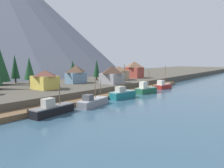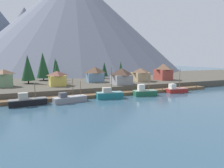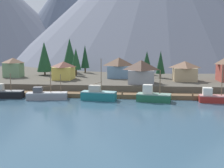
{
  "view_description": "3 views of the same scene",
  "coord_description": "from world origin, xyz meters",
  "px_view_note": "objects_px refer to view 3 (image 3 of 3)",
  "views": [
    {
      "loc": [
        -48.83,
        -36.14,
        10.66
      ],
      "look_at": [
        -0.67,
        2.14,
        3.64
      ],
      "focal_mm": 34.8,
      "sensor_mm": 36.0,
      "label": 1
    },
    {
      "loc": [
        -24.09,
        -56.33,
        12.11
      ],
      "look_at": [
        1.49,
        2.36,
        3.76
      ],
      "focal_mm": 31.92,
      "sensor_mm": 36.0,
      "label": 2
    },
    {
      "loc": [
        8.61,
        -65.71,
        12.68
      ],
      "look_at": [
        1.53,
        1.09,
        3.3
      ],
      "focal_mm": 46.34,
      "sensor_mm": 36.0,
      "label": 3
    }
  ],
  "objects_px": {
    "fishing_boat_black": "(3,93)",
    "house_yellow": "(64,70)",
    "fishing_boat_teal": "(98,95)",
    "house_green": "(13,67)",
    "conifer_near_right": "(76,59)",
    "house_blue": "(119,68)",
    "house_tan": "(185,71)",
    "conifer_mid_right": "(70,54)",
    "fishing_boat_green": "(153,96)",
    "conifer_centre": "(161,62)",
    "conifer_mid_left": "(85,57)",
    "conifer_back_right": "(147,61)",
    "fishing_boat_red": "(215,98)",
    "house_grey": "(141,71)",
    "conifer_near_left": "(44,57)",
    "fishing_boat_grey": "(46,95)"
  },
  "relations": [
    {
      "from": "conifer_near_left",
      "to": "conifer_mid_right",
      "type": "xyz_separation_m",
      "value": [
        6.18,
        8.76,
        0.57
      ]
    },
    {
      "from": "conifer_near_left",
      "to": "conifer_centre",
      "type": "distance_m",
      "value": 37.4
    },
    {
      "from": "conifer_back_right",
      "to": "conifer_centre",
      "type": "bearing_deg",
      "value": -67.57
    },
    {
      "from": "conifer_back_right",
      "to": "fishing_boat_green",
      "type": "bearing_deg",
      "value": -88.31
    },
    {
      "from": "house_green",
      "to": "conifer_near_right",
      "type": "bearing_deg",
      "value": 18.1
    },
    {
      "from": "conifer_near_right",
      "to": "house_blue",
      "type": "bearing_deg",
      "value": -20.2
    },
    {
      "from": "fishing_boat_red",
      "to": "house_yellow",
      "type": "bearing_deg",
      "value": 160.93
    },
    {
      "from": "fishing_boat_red",
      "to": "fishing_boat_black",
      "type": "bearing_deg",
      "value": -175.33
    },
    {
      "from": "house_blue",
      "to": "fishing_boat_black",
      "type": "bearing_deg",
      "value": -139.96
    },
    {
      "from": "fishing_boat_green",
      "to": "conifer_centre",
      "type": "relative_size",
      "value": 0.96
    },
    {
      "from": "fishing_boat_black",
      "to": "conifer_centre",
      "type": "relative_size",
      "value": 1.15
    },
    {
      "from": "fishing_boat_grey",
      "to": "conifer_near_right",
      "type": "xyz_separation_m",
      "value": [
        0.75,
        27.29,
        6.9
      ]
    },
    {
      "from": "house_blue",
      "to": "conifer_back_right",
      "type": "distance_m",
      "value": 14.06
    },
    {
      "from": "fishing_boat_red",
      "to": "house_yellow",
      "type": "height_order",
      "value": "fishing_boat_red"
    },
    {
      "from": "conifer_mid_left",
      "to": "conifer_centre",
      "type": "relative_size",
      "value": 1.21
    },
    {
      "from": "conifer_near_right",
      "to": "conifer_back_right",
      "type": "distance_m",
      "value": 23.41
    },
    {
      "from": "conifer_mid_right",
      "to": "conifer_centre",
      "type": "distance_m",
      "value": 33.59
    },
    {
      "from": "house_blue",
      "to": "conifer_near_left",
      "type": "distance_m",
      "value": 25.65
    },
    {
      "from": "house_yellow",
      "to": "conifer_centre",
      "type": "xyz_separation_m",
      "value": [
        27.89,
        6.32,
        2.05
      ]
    },
    {
      "from": "fishing_boat_red",
      "to": "conifer_mid_left",
      "type": "height_order",
      "value": "conifer_mid_left"
    },
    {
      "from": "house_grey",
      "to": "fishing_boat_green",
      "type": "bearing_deg",
      "value": -76.57
    },
    {
      "from": "fishing_boat_red",
      "to": "house_green",
      "type": "relative_size",
      "value": 1.41
    },
    {
      "from": "house_yellow",
      "to": "conifer_back_right",
      "type": "height_order",
      "value": "conifer_back_right"
    },
    {
      "from": "conifer_mid_left",
      "to": "conifer_centre",
      "type": "distance_m",
      "value": 29.19
    },
    {
      "from": "fishing_boat_grey",
      "to": "house_yellow",
      "type": "distance_m",
      "value": 17.92
    },
    {
      "from": "house_grey",
      "to": "conifer_mid_right",
      "type": "relative_size",
      "value": 0.57
    },
    {
      "from": "conifer_mid_left",
      "to": "house_blue",
      "type": "bearing_deg",
      "value": -49.42
    },
    {
      "from": "house_blue",
      "to": "conifer_near_left",
      "type": "bearing_deg",
      "value": 166.78
    },
    {
      "from": "house_yellow",
      "to": "conifer_centre",
      "type": "bearing_deg",
      "value": 12.77
    },
    {
      "from": "fishing_boat_teal",
      "to": "conifer_mid_right",
      "type": "xyz_separation_m",
      "value": [
        -15.73,
        36.31,
        7.87
      ]
    },
    {
      "from": "conifer_mid_left",
      "to": "conifer_back_right",
      "type": "relative_size",
      "value": 1.26
    },
    {
      "from": "house_green",
      "to": "conifer_near_left",
      "type": "xyz_separation_m",
      "value": [
        7.66,
        6.56,
        3.0
      ]
    },
    {
      "from": "conifer_mid_right",
      "to": "conifer_centre",
      "type": "xyz_separation_m",
      "value": [
        30.96,
        -12.91,
        -1.9
      ]
    },
    {
      "from": "house_green",
      "to": "conifer_centre",
      "type": "relative_size",
      "value": 0.73
    },
    {
      "from": "house_tan",
      "to": "fishing_boat_red",
      "type": "bearing_deg",
      "value": -75.92
    },
    {
      "from": "fishing_boat_black",
      "to": "conifer_back_right",
      "type": "bearing_deg",
      "value": 38.64
    },
    {
      "from": "fishing_boat_teal",
      "to": "house_green",
      "type": "height_order",
      "value": "fishing_boat_teal"
    },
    {
      "from": "house_tan",
      "to": "conifer_mid_right",
      "type": "distance_m",
      "value": 41.97
    },
    {
      "from": "house_grey",
      "to": "conifer_near_right",
      "type": "distance_m",
      "value": 26.29
    },
    {
      "from": "fishing_boat_black",
      "to": "conifer_back_right",
      "type": "relative_size",
      "value": 1.19
    },
    {
      "from": "fishing_boat_black",
      "to": "fishing_boat_grey",
      "type": "distance_m",
      "value": 10.67
    },
    {
      "from": "house_blue",
      "to": "fishing_boat_red",
      "type": "bearing_deg",
      "value": -43.31
    },
    {
      "from": "fishing_boat_grey",
      "to": "house_grey",
      "type": "xyz_separation_m",
      "value": [
        21.63,
        11.47,
        4.6
      ]
    },
    {
      "from": "conifer_near_left",
      "to": "conifer_mid_right",
      "type": "bearing_deg",
      "value": 54.78
    },
    {
      "from": "house_grey",
      "to": "conifer_back_right",
      "type": "relative_size",
      "value": 0.88
    },
    {
      "from": "house_blue",
      "to": "conifer_mid_right",
      "type": "distance_m",
      "value": 23.91
    },
    {
      "from": "house_grey",
      "to": "conifer_centre",
      "type": "height_order",
      "value": "conifer_centre"
    },
    {
      "from": "fishing_boat_black",
      "to": "house_yellow",
      "type": "bearing_deg",
      "value": 53.96
    },
    {
      "from": "fishing_boat_green",
      "to": "fishing_boat_red",
      "type": "height_order",
      "value": "fishing_boat_red"
    },
    {
      "from": "fishing_boat_green",
      "to": "house_grey",
      "type": "height_order",
      "value": "house_grey"
    }
  ]
}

